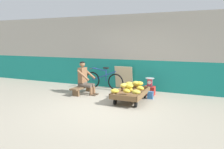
{
  "coord_description": "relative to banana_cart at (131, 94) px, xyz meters",
  "views": [
    {
      "loc": [
        2.33,
        -4.99,
        1.83
      ],
      "look_at": [
        -0.28,
        1.31,
        0.75
      ],
      "focal_mm": 33.65,
      "sensor_mm": 36.0,
      "label": 1
    }
  ],
  "objects": [
    {
      "name": "banana_pile",
      "position": [
        -0.0,
        -0.03,
        0.23
      ],
      "size": [
        0.87,
        1.4,
        0.26
      ],
      "color": "gold",
      "rests_on": "banana_cart"
    },
    {
      "name": "ground_plane",
      "position": [
        -0.47,
        -1.01,
        -0.24
      ],
      "size": [
        80.0,
        80.0,
        0.0
      ],
      "primitive_type": "plane",
      "color": "gray"
    },
    {
      "name": "vendor_seated",
      "position": [
        -1.78,
        0.28,
        0.33
      ],
      "size": [
        0.7,
        0.51,
        1.14
      ],
      "color": "brown",
      "rests_on": "ground"
    },
    {
      "name": "shopping_bag",
      "position": [
        0.49,
        0.53,
        -0.12
      ],
      "size": [
        0.18,
        0.12,
        0.24
      ],
      "primitive_type": "cube",
      "color": "#3370B7",
      "rests_on": "ground"
    },
    {
      "name": "banana_cart",
      "position": [
        0.0,
        0.0,
        0.0
      ],
      "size": [
        0.87,
        1.46,
        0.36
      ],
      "color": "brown",
      "rests_on": "ground"
    },
    {
      "name": "bicycle_near_left",
      "position": [
        -1.48,
        1.21,
        0.11
      ],
      "size": [
        1.66,
        0.48,
        0.86
      ],
      "color": "black",
      "rests_on": "ground"
    },
    {
      "name": "low_bench",
      "position": [
        -1.86,
        0.29,
        -0.04
      ],
      "size": [
        0.42,
        1.13,
        0.27
      ],
      "color": "brown",
      "rests_on": "ground"
    },
    {
      "name": "weighing_scale",
      "position": [
        0.36,
        1.0,
        0.21
      ],
      "size": [
        0.3,
        0.3,
        0.29
      ],
      "color": "#28282D",
      "rests_on": "plastic_crate"
    },
    {
      "name": "sign_board",
      "position": [
        -0.77,
        1.54,
        0.2
      ],
      "size": [
        0.7,
        0.19,
        0.89
      ],
      "color": "#C6B289",
      "rests_on": "ground"
    },
    {
      "name": "plastic_crate",
      "position": [
        0.36,
        1.0,
        -0.09
      ],
      "size": [
        0.36,
        0.28,
        0.3
      ],
      "color": "red",
      "rests_on": "ground"
    },
    {
      "name": "back_wall",
      "position": [
        -0.47,
        1.75,
        1.17
      ],
      "size": [
        16.0,
        0.3,
        2.83
      ],
      "color": "#19847A",
      "rests_on": "ground"
    }
  ]
}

